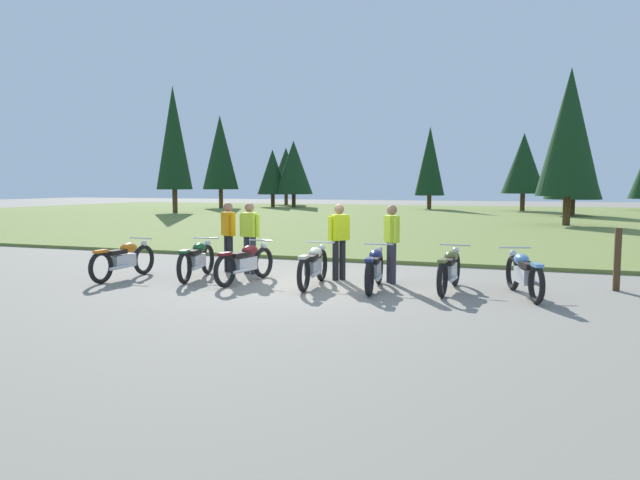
{
  "coord_description": "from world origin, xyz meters",
  "views": [
    {
      "loc": [
        4.34,
        -11.33,
        2.08
      ],
      "look_at": [
        0.0,
        0.6,
        0.9
      ],
      "focal_mm": 33.1,
      "sensor_mm": 36.0,
      "label": 1
    }
  ],
  "objects_px": {
    "rider_checking_bike": "(339,237)",
    "trail_marker_post": "(617,259)",
    "motorcycle_orange": "(124,259)",
    "motorcycle_maroon": "(245,262)",
    "motorcycle_cream": "(313,265)",
    "motorcycle_navy": "(375,268)",
    "rider_near_row_end": "(392,239)",
    "motorcycle_british_green": "(197,259)",
    "motorcycle_sky_blue": "(524,273)",
    "rider_with_back_turned": "(228,233)",
    "motorcycle_olive": "(450,269)",
    "rider_in_hivis_vest": "(250,234)"
  },
  "relations": [
    {
      "from": "rider_checking_bike",
      "to": "trail_marker_post",
      "type": "relative_size",
      "value": 1.34
    },
    {
      "from": "motorcycle_orange",
      "to": "motorcycle_maroon",
      "type": "relative_size",
      "value": 1.0
    },
    {
      "from": "motorcycle_cream",
      "to": "motorcycle_navy",
      "type": "bearing_deg",
      "value": 1.46
    },
    {
      "from": "motorcycle_navy",
      "to": "rider_near_row_end",
      "type": "xyz_separation_m",
      "value": [
        0.13,
        0.91,
        0.51
      ]
    },
    {
      "from": "motorcycle_orange",
      "to": "trail_marker_post",
      "type": "xyz_separation_m",
      "value": [
        10.13,
        2.1,
        0.19
      ]
    },
    {
      "from": "motorcycle_orange",
      "to": "motorcycle_british_green",
      "type": "distance_m",
      "value": 1.63
    },
    {
      "from": "motorcycle_sky_blue",
      "to": "rider_with_back_turned",
      "type": "height_order",
      "value": "rider_with_back_turned"
    },
    {
      "from": "motorcycle_olive",
      "to": "trail_marker_post",
      "type": "height_order",
      "value": "trail_marker_post"
    },
    {
      "from": "motorcycle_maroon",
      "to": "rider_in_hivis_vest",
      "type": "distance_m",
      "value": 1.35
    },
    {
      "from": "motorcycle_orange",
      "to": "trail_marker_post",
      "type": "relative_size",
      "value": 1.68
    },
    {
      "from": "motorcycle_maroon",
      "to": "motorcycle_cream",
      "type": "height_order",
      "value": "same"
    },
    {
      "from": "rider_with_back_turned",
      "to": "rider_in_hivis_vest",
      "type": "xyz_separation_m",
      "value": [
        0.63,
        -0.12,
        0.0
      ]
    },
    {
      "from": "rider_checking_bike",
      "to": "rider_with_back_turned",
      "type": "relative_size",
      "value": 1.0
    },
    {
      "from": "motorcycle_maroon",
      "to": "rider_near_row_end",
      "type": "height_order",
      "value": "rider_near_row_end"
    },
    {
      "from": "motorcycle_orange",
      "to": "motorcycle_sky_blue",
      "type": "height_order",
      "value": "same"
    },
    {
      "from": "motorcycle_olive",
      "to": "motorcycle_sky_blue",
      "type": "xyz_separation_m",
      "value": [
        1.38,
        -0.09,
        0.0
      ]
    },
    {
      "from": "rider_with_back_turned",
      "to": "motorcycle_cream",
      "type": "bearing_deg",
      "value": -24.72
    },
    {
      "from": "motorcycle_navy",
      "to": "motorcycle_maroon",
      "type": "bearing_deg",
      "value": -178.14
    },
    {
      "from": "motorcycle_navy",
      "to": "rider_near_row_end",
      "type": "relative_size",
      "value": 1.26
    },
    {
      "from": "motorcycle_maroon",
      "to": "rider_near_row_end",
      "type": "distance_m",
      "value": 3.16
    },
    {
      "from": "rider_with_back_turned",
      "to": "trail_marker_post",
      "type": "distance_m",
      "value": 8.47
    },
    {
      "from": "motorcycle_olive",
      "to": "trail_marker_post",
      "type": "bearing_deg",
      "value": 20.93
    },
    {
      "from": "motorcycle_olive",
      "to": "motorcycle_sky_blue",
      "type": "relative_size",
      "value": 1.04
    },
    {
      "from": "motorcycle_orange",
      "to": "motorcycle_olive",
      "type": "height_order",
      "value": "same"
    },
    {
      "from": "motorcycle_british_green",
      "to": "trail_marker_post",
      "type": "bearing_deg",
      "value": 10.05
    },
    {
      "from": "motorcycle_navy",
      "to": "rider_in_hivis_vest",
      "type": "xyz_separation_m",
      "value": [
        -3.3,
        1.06,
        0.51
      ]
    },
    {
      "from": "rider_near_row_end",
      "to": "motorcycle_british_green",
      "type": "bearing_deg",
      "value": -167.83
    },
    {
      "from": "rider_in_hivis_vest",
      "to": "motorcycle_maroon",
      "type": "bearing_deg",
      "value": -67.6
    },
    {
      "from": "motorcycle_british_green",
      "to": "motorcycle_olive",
      "type": "xyz_separation_m",
      "value": [
        5.51,
        0.34,
        0.0
      ]
    },
    {
      "from": "motorcycle_cream",
      "to": "motorcycle_sky_blue",
      "type": "relative_size",
      "value": 1.04
    },
    {
      "from": "trail_marker_post",
      "to": "motorcycle_olive",
      "type": "bearing_deg",
      "value": -159.07
    },
    {
      "from": "motorcycle_navy",
      "to": "rider_with_back_turned",
      "type": "xyz_separation_m",
      "value": [
        -3.94,
        1.18,
        0.51
      ]
    },
    {
      "from": "rider_near_row_end",
      "to": "trail_marker_post",
      "type": "xyz_separation_m",
      "value": [
        4.4,
        0.62,
        -0.32
      ]
    },
    {
      "from": "rider_checking_bike",
      "to": "rider_near_row_end",
      "type": "height_order",
      "value": "same"
    },
    {
      "from": "motorcycle_sky_blue",
      "to": "rider_near_row_end",
      "type": "relative_size",
      "value": 1.21
    },
    {
      "from": "motorcycle_cream",
      "to": "trail_marker_post",
      "type": "height_order",
      "value": "trail_marker_post"
    },
    {
      "from": "motorcycle_orange",
      "to": "rider_checking_bike",
      "type": "xyz_separation_m",
      "value": [
        4.56,
        1.49,
        0.51
      ]
    },
    {
      "from": "motorcycle_navy",
      "to": "motorcycle_sky_blue",
      "type": "distance_m",
      "value": 2.82
    },
    {
      "from": "motorcycle_navy",
      "to": "trail_marker_post",
      "type": "distance_m",
      "value": 4.78
    },
    {
      "from": "motorcycle_british_green",
      "to": "trail_marker_post",
      "type": "xyz_separation_m",
      "value": [
        8.61,
        1.53,
        0.19
      ]
    },
    {
      "from": "rider_checking_bike",
      "to": "rider_in_hivis_vest",
      "type": "relative_size",
      "value": 1.0
    },
    {
      "from": "motorcycle_british_green",
      "to": "rider_checking_bike",
      "type": "xyz_separation_m",
      "value": [
        3.04,
        0.92,
        0.51
      ]
    },
    {
      "from": "rider_near_row_end",
      "to": "rider_in_hivis_vest",
      "type": "distance_m",
      "value": 3.43
    },
    {
      "from": "motorcycle_navy",
      "to": "motorcycle_olive",
      "type": "relative_size",
      "value": 1.0
    },
    {
      "from": "motorcycle_british_green",
      "to": "rider_near_row_end",
      "type": "relative_size",
      "value": 1.25
    },
    {
      "from": "rider_near_row_end",
      "to": "motorcycle_orange",
      "type": "bearing_deg",
      "value": -165.53
    },
    {
      "from": "motorcycle_sky_blue",
      "to": "rider_near_row_end",
      "type": "height_order",
      "value": "rider_near_row_end"
    },
    {
      "from": "motorcycle_maroon",
      "to": "motorcycle_navy",
      "type": "xyz_separation_m",
      "value": [
        2.83,
        0.09,
        0.0
      ]
    },
    {
      "from": "motorcycle_british_green",
      "to": "trail_marker_post",
      "type": "height_order",
      "value": "trail_marker_post"
    },
    {
      "from": "motorcycle_orange",
      "to": "motorcycle_olive",
      "type": "xyz_separation_m",
      "value": [
        7.03,
        0.91,
        0.0
      ]
    }
  ]
}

